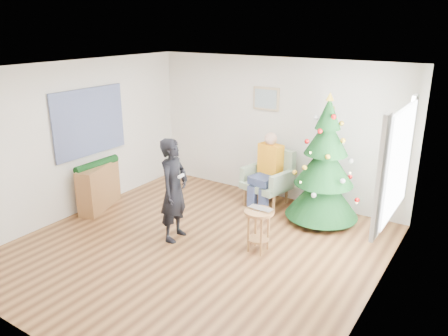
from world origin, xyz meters
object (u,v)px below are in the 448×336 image
Objects in this scene: armchair at (268,184)px; standing_man at (174,190)px; stool at (258,230)px; christmas_tree at (325,166)px; console at (99,187)px.

armchair is 0.64× the size of standing_man.
stool is 0.40× the size of standing_man.
christmas_tree reaches higher than standing_man.
christmas_tree is 2.16× the size of console.
console is (-1.87, 0.16, -0.39)m from standing_man.
armchair is 2.10m from standing_man.
armchair is at bearing -24.59° from standing_man.
christmas_tree is 3.41× the size of stool.
stool is at bearing -15.71° from console.
christmas_tree is 2.13× the size of armchair.
stool is 1.39m from standing_man.
standing_man reaches higher than armchair.
standing_man reaches higher than stool.
standing_man is (-0.57, -1.97, 0.42)m from armchair.
standing_man is 1.92m from console.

